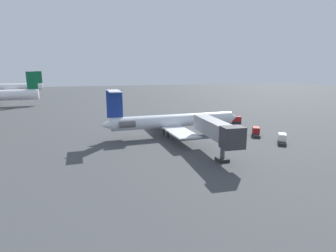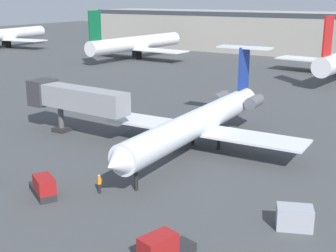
{
  "view_description": "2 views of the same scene",
  "coord_description": "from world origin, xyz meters",
  "px_view_note": "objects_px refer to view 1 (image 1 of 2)",
  "views": [
    {
      "loc": [
        -54.44,
        19.95,
        14.18
      ],
      "look_at": [
        -1.83,
        4.51,
        2.62
      ],
      "focal_mm": 28.31,
      "sensor_mm": 36.0,
      "label": 1
    },
    {
      "loc": [
        22.63,
        -39.39,
        16.37
      ],
      "look_at": [
        -3.16,
        1.23,
        2.81
      ],
      "focal_mm": 49.41,
      "sensor_mm": 36.0,
      "label": 2
    }
  ],
  "objects_px": {
    "baggage_tug_lead": "(235,120)",
    "baggage_tug_trailing": "(256,132)",
    "ground_crew_marshaller": "(235,130)",
    "baggage_tug_spare": "(282,139)",
    "regional_jet": "(171,121)",
    "cargo_container_uld": "(197,118)",
    "jet_bridge": "(218,131)",
    "parked_airliner_east_end": "(12,87)"
  },
  "relations": [
    {
      "from": "baggage_tug_lead",
      "to": "baggage_tug_trailing",
      "type": "bearing_deg",
      "value": 168.23
    },
    {
      "from": "ground_crew_marshaller",
      "to": "baggage_tug_spare",
      "type": "xyz_separation_m",
      "value": [
        -10.26,
        -4.37,
        -0.02
      ]
    },
    {
      "from": "regional_jet",
      "to": "baggage_tug_trailing",
      "type": "bearing_deg",
      "value": -106.52
    },
    {
      "from": "regional_jet",
      "to": "cargo_container_uld",
      "type": "bearing_deg",
      "value": -40.31
    },
    {
      "from": "ground_crew_marshaller",
      "to": "cargo_container_uld",
      "type": "distance_m",
      "value": 16.37
    },
    {
      "from": "ground_crew_marshaller",
      "to": "regional_jet",
      "type": "bearing_deg",
      "value": 82.86
    },
    {
      "from": "cargo_container_uld",
      "to": "baggage_tug_lead",
      "type": "bearing_deg",
      "value": -123.4
    },
    {
      "from": "jet_bridge",
      "to": "baggage_tug_lead",
      "type": "distance_m",
      "value": 30.67
    },
    {
      "from": "regional_jet",
      "to": "baggage_tug_lead",
      "type": "bearing_deg",
      "value": -67.88
    },
    {
      "from": "baggage_tug_lead",
      "to": "parked_airliner_east_end",
      "type": "bearing_deg",
      "value": 35.94
    },
    {
      "from": "baggage_tug_lead",
      "to": "parked_airliner_east_end",
      "type": "height_order",
      "value": "parked_airliner_east_end"
    },
    {
      "from": "baggage_tug_trailing",
      "to": "cargo_container_uld",
      "type": "height_order",
      "value": "baggage_tug_trailing"
    },
    {
      "from": "jet_bridge",
      "to": "baggage_tug_lead",
      "type": "height_order",
      "value": "jet_bridge"
    },
    {
      "from": "regional_jet",
      "to": "baggage_tug_trailing",
      "type": "height_order",
      "value": "regional_jet"
    },
    {
      "from": "parked_airliner_east_end",
      "to": "baggage_tug_trailing",
      "type": "bearing_deg",
      "value": -148.11
    },
    {
      "from": "baggage_tug_lead",
      "to": "baggage_tug_spare",
      "type": "bearing_deg",
      "value": 175.55
    },
    {
      "from": "regional_jet",
      "to": "parked_airliner_east_end",
      "type": "height_order",
      "value": "parked_airliner_east_end"
    },
    {
      "from": "parked_airliner_east_end",
      "to": "jet_bridge",
      "type": "bearing_deg",
      "value": -155.14
    },
    {
      "from": "baggage_tug_lead",
      "to": "baggage_tug_spare",
      "type": "xyz_separation_m",
      "value": [
        -20.62,
        1.6,
        0.0
      ]
    },
    {
      "from": "ground_crew_marshaller",
      "to": "parked_airliner_east_end",
      "type": "relative_size",
      "value": 0.05
    },
    {
      "from": "baggage_tug_trailing",
      "to": "cargo_container_uld",
      "type": "xyz_separation_m",
      "value": [
        19.61,
        5.89,
        0.01
      ]
    },
    {
      "from": "regional_jet",
      "to": "parked_airliner_east_end",
      "type": "distance_m",
      "value": 134.34
    },
    {
      "from": "jet_bridge",
      "to": "parked_airliner_east_end",
      "type": "distance_m",
      "value": 150.28
    },
    {
      "from": "jet_bridge",
      "to": "cargo_container_uld",
      "type": "bearing_deg",
      "value": -16.48
    },
    {
      "from": "regional_jet",
      "to": "baggage_tug_trailing",
      "type": "distance_m",
      "value": 18.95
    },
    {
      "from": "baggage_tug_spare",
      "to": "baggage_tug_trailing",
      "type": "bearing_deg",
      "value": 10.65
    },
    {
      "from": "regional_jet",
      "to": "baggage_tug_lead",
      "type": "height_order",
      "value": "regional_jet"
    },
    {
      "from": "cargo_container_uld",
      "to": "parked_airliner_east_end",
      "type": "height_order",
      "value": "parked_airliner_east_end"
    },
    {
      "from": "regional_jet",
      "to": "ground_crew_marshaller",
      "type": "relative_size",
      "value": 18.85
    },
    {
      "from": "jet_bridge",
      "to": "ground_crew_marshaller",
      "type": "bearing_deg",
      "value": -39.46
    },
    {
      "from": "jet_bridge",
      "to": "regional_jet",
      "type": "bearing_deg",
      "value": 10.77
    },
    {
      "from": "baggage_tug_spare",
      "to": "parked_airliner_east_end",
      "type": "xyz_separation_m",
      "value": [
        132.28,
        79.36,
        3.58
      ]
    },
    {
      "from": "ground_crew_marshaller",
      "to": "baggage_tug_spare",
      "type": "bearing_deg",
      "value": -156.93
    },
    {
      "from": "baggage_tug_spare",
      "to": "cargo_container_uld",
      "type": "xyz_separation_m",
      "value": [
        26.4,
        7.17,
        0.01
      ]
    },
    {
      "from": "jet_bridge",
      "to": "cargo_container_uld",
      "type": "relative_size",
      "value": 4.86
    },
    {
      "from": "baggage_tug_lead",
      "to": "parked_airliner_east_end",
      "type": "xyz_separation_m",
      "value": [
        111.66,
        80.96,
        3.58
      ]
    },
    {
      "from": "regional_jet",
      "to": "baggage_tug_lead",
      "type": "distance_m",
      "value": 22.68
    },
    {
      "from": "regional_jet",
      "to": "cargo_container_uld",
      "type": "height_order",
      "value": "regional_jet"
    },
    {
      "from": "baggage_tug_trailing",
      "to": "baggage_tug_lead",
      "type": "bearing_deg",
      "value": -11.77
    },
    {
      "from": "baggage_tug_trailing",
      "to": "ground_crew_marshaller",
      "type": "bearing_deg",
      "value": 41.72
    },
    {
      "from": "jet_bridge",
      "to": "cargo_container_uld",
      "type": "xyz_separation_m",
      "value": [
        30.49,
        -9.02,
        -3.7
      ]
    },
    {
      "from": "regional_jet",
      "to": "ground_crew_marshaller",
      "type": "xyz_separation_m",
      "value": [
        -1.87,
        -14.9,
        -2.57
      ]
    }
  ]
}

